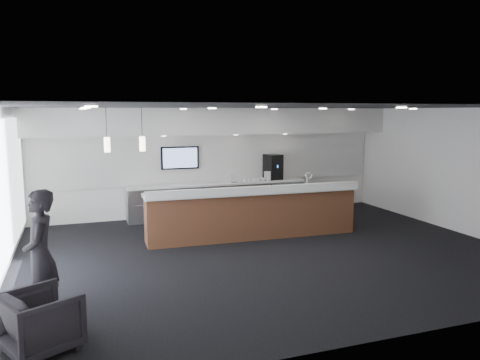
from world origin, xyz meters
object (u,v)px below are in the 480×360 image
object	(u,v)px
armchair	(41,321)
lounge_guest	(40,255)
coffee_machine	(273,167)
service_counter	(253,213)

from	to	relation	value
armchair	lounge_guest	bearing A→B (deg)	-24.95
coffee_machine	armchair	world-z (taller)	coffee_machine
armchair	lounge_guest	distance (m)	1.12
service_counter	coffee_machine	distance (m)	3.05
coffee_machine	armchair	size ratio (longest dim) A/B	0.88
coffee_machine	armchair	distance (m)	8.87
service_counter	armchair	bearing A→B (deg)	-134.57
lounge_guest	armchair	bearing A→B (deg)	3.54
lounge_guest	coffee_machine	bearing A→B (deg)	134.85
service_counter	lounge_guest	bearing A→B (deg)	-142.49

